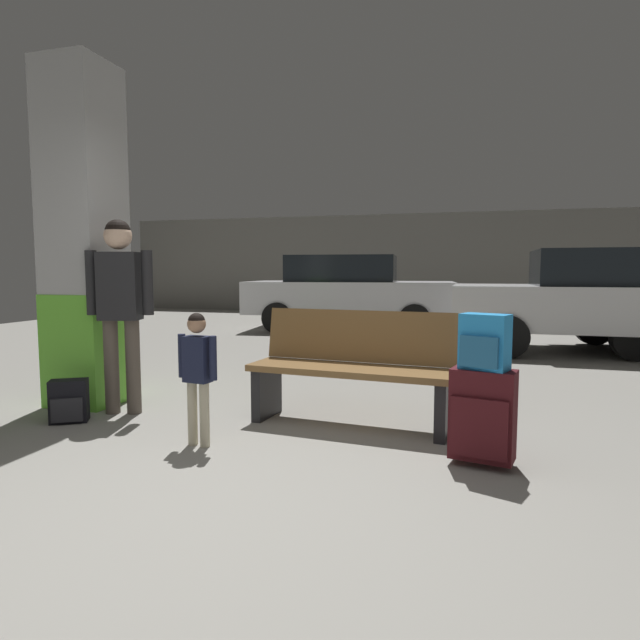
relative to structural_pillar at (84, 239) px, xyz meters
The scene contains 11 objects.
ground_plane 3.48m from the structural_pillar, 48.41° to the left, with size 18.00×18.00×0.10m, color gray.
garage_back_wall 11.38m from the structural_pillar, 79.52° to the left, with size 18.00×0.12×2.80m, color slate.
structural_pillar is the anchor object (origin of this frame).
bench 2.67m from the structural_pillar, ahead, with size 1.65×0.69×0.89m.
suitcase 3.68m from the structural_pillar, 11.64° to the right, with size 0.41×0.30×0.60m.
backpack_bright 3.56m from the structural_pillar, 11.64° to the right, with size 0.32×0.27×0.34m.
child 1.97m from the structural_pillar, 28.05° to the right, with size 0.31×0.20×0.92m.
adult 0.74m from the structural_pillar, 23.94° to the right, with size 0.54×0.27×1.63m.
backpack_dark_floor 1.47m from the structural_pillar, 65.47° to the right, with size 0.32×0.29×0.34m.
parked_car_far 6.61m from the structural_pillar, 81.52° to the left, with size 4.23×2.07×1.51m.
parked_car_near 6.88m from the structural_pillar, 40.69° to the left, with size 4.11×1.83×1.51m.
Camera 1 is at (1.24, -2.40, 1.20)m, focal length 30.00 mm.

